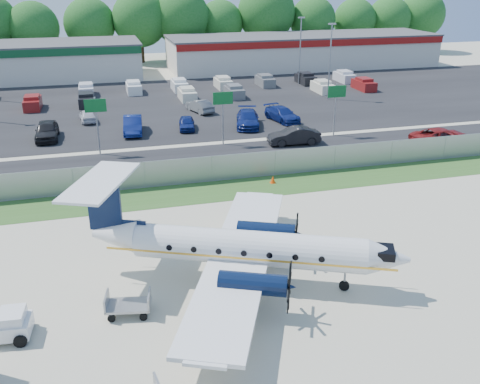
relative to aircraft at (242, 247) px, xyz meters
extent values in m
plane|color=beige|center=(1.59, 0.23, -1.97)|extent=(170.00, 170.00, 0.00)
cube|color=#2D561E|center=(1.59, 12.23, -1.96)|extent=(170.00, 4.00, 0.02)
cube|color=black|center=(1.59, 19.23, -1.96)|extent=(170.00, 8.00, 0.02)
cube|color=black|center=(1.59, 40.23, -1.96)|extent=(170.00, 32.00, 0.02)
cube|color=gray|center=(1.59, 14.23, -0.97)|extent=(120.00, 0.02, 1.90)
cube|color=gray|center=(1.59, 14.23, 0.01)|extent=(120.00, 0.06, 0.06)
cube|color=gray|center=(1.59, 14.23, -1.92)|extent=(120.00, 0.06, 0.06)
cube|color=silver|center=(27.59, 62.23, 0.53)|extent=(44.00, 12.00, 5.00)
cube|color=#474749|center=(27.59, 62.23, 3.15)|extent=(44.40, 12.40, 0.24)
cube|color=maroon|center=(27.59, 56.13, 2.53)|extent=(44.00, 0.20, 1.00)
cylinder|color=gray|center=(-6.41, 23.23, 0.53)|extent=(0.14, 0.14, 5.00)
cube|color=#0C5923|center=(-6.41, 23.08, 2.33)|extent=(1.80, 0.08, 1.10)
cylinder|color=gray|center=(4.59, 23.23, 0.53)|extent=(0.14, 0.14, 5.00)
cube|color=#0C5923|center=(4.59, 23.08, 2.33)|extent=(1.80, 0.08, 1.10)
cylinder|color=gray|center=(15.59, 23.23, 0.53)|extent=(0.14, 0.14, 5.00)
cube|color=#0C5923|center=(15.59, 23.08, 2.33)|extent=(1.80, 0.08, 1.10)
cylinder|color=gray|center=(21.59, 38.23, 2.53)|extent=(0.18, 0.18, 9.00)
cube|color=gray|center=(21.59, 38.23, 7.03)|extent=(0.90, 0.35, 0.18)
cylinder|color=gray|center=(21.59, 48.23, 2.53)|extent=(0.18, 0.18, 9.00)
cube|color=gray|center=(21.59, 48.23, 7.03)|extent=(0.90, 0.35, 0.18)
cylinder|color=silver|center=(0.33, -0.15, 0.00)|extent=(11.16, 6.28, 1.74)
cone|color=silver|center=(6.48, -2.91, 0.00)|extent=(2.55, 2.41, 1.74)
cone|color=silver|center=(-5.98, 2.68, 0.18)|extent=(2.89, 2.56, 1.74)
cube|color=black|center=(6.31, -2.83, 0.32)|extent=(1.24, 1.42, 0.41)
cube|color=silver|center=(-0.08, 0.04, -0.50)|extent=(9.28, 15.91, 0.20)
cylinder|color=black|center=(-0.25, -2.80, -0.37)|extent=(3.26, 2.19, 1.01)
cylinder|color=black|center=(1.92, 2.05, -0.37)|extent=(3.26, 2.19, 1.01)
cube|color=black|center=(-6.40, 2.87, 1.74)|extent=(1.66, 0.86, 2.66)
cube|color=silver|center=(-6.48, 2.91, 3.07)|extent=(4.33, 6.08, 0.13)
cylinder|color=gray|center=(4.68, -2.10, -1.38)|extent=(0.11, 0.11, 1.19)
cylinder|color=black|center=(4.68, -2.10, -1.71)|extent=(0.54, 0.36, 0.51)
cylinder|color=black|center=(-1.17, -2.39, -1.68)|extent=(0.69, 0.57, 0.59)
cylinder|color=black|center=(1.00, 2.46, -1.68)|extent=(0.69, 0.57, 0.59)
cube|color=silver|center=(-11.13, -1.70, -1.45)|extent=(2.49, 1.62, 0.66)
cube|color=silver|center=(-10.66, -1.75, -0.93)|extent=(1.15, 1.32, 0.47)
cube|color=black|center=(-10.23, -1.78, -0.91)|extent=(0.26, 1.05, 0.38)
cylinder|color=black|center=(-10.34, -2.52, -1.69)|extent=(0.58, 0.26, 0.57)
cylinder|color=black|center=(-10.21, -1.04, -1.69)|extent=(0.58, 0.26, 0.57)
cube|color=gray|center=(-5.77, -1.33, -1.51)|extent=(2.23, 1.58, 0.12)
cube|color=gray|center=(-6.72, -1.15, -1.21)|extent=(0.31, 1.22, 0.61)
cube|color=gray|center=(-4.82, -1.51, -1.21)|extent=(0.31, 1.22, 0.61)
cylinder|color=black|center=(-6.57, -1.75, -1.79)|extent=(0.38, 0.19, 0.37)
cylinder|color=black|center=(-6.37, -0.65, -1.79)|extent=(0.38, 0.19, 0.37)
cylinder|color=black|center=(-5.17, -2.01, -1.79)|extent=(0.38, 0.19, 0.37)
cylinder|color=black|center=(-4.97, -0.91, -1.79)|extent=(0.38, 0.19, 0.37)
cone|color=#EF4407|center=(5.91, 12.72, -1.68)|extent=(0.39, 0.39, 0.58)
cube|color=#EF4407|center=(5.91, 12.72, -1.95)|extent=(0.41, 0.41, 0.03)
imported|color=black|center=(10.85, 21.51, -1.97)|extent=(4.86, 1.91, 1.57)
imported|color=maroon|center=(23.69, 17.47, -1.97)|extent=(5.91, 2.76, 1.64)
imported|color=black|center=(-11.07, 29.13, -1.97)|extent=(2.06, 5.06, 1.72)
imported|color=navy|center=(-3.07, 29.11, -1.97)|extent=(2.20, 5.15, 1.65)
imported|color=navy|center=(2.25, 29.07, -1.97)|extent=(2.07, 3.98, 1.29)
imported|color=navy|center=(8.44, 28.53, -1.97)|extent=(3.61, 5.95, 1.61)
imported|color=navy|center=(12.59, 29.66, -1.97)|extent=(3.11, 5.38, 1.47)
imported|color=silver|center=(-7.34, 34.84, -1.97)|extent=(1.91, 3.98, 1.31)
imported|color=#595B5E|center=(4.90, 35.77, -1.97)|extent=(2.72, 4.57, 1.42)
camera|label=1|loc=(-6.24, -22.65, 12.63)|focal=40.00mm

